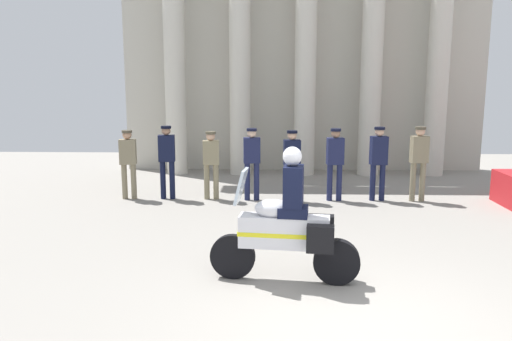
{
  "coord_description": "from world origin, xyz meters",
  "views": [
    {
      "loc": [
        -1.03,
        -5.41,
        2.75
      ],
      "look_at": [
        -1.32,
        3.65,
        1.14
      ],
      "focal_mm": 35.15,
      "sensor_mm": 36.0,
      "label": 1
    }
  ],
  "objects_px": {
    "officer_in_row_7": "(419,158)",
    "motorcycle_with_rider": "(289,226)",
    "officer_in_row_3": "(252,158)",
    "officer_in_row_6": "(378,158)",
    "officer_in_row_2": "(211,160)",
    "officer_in_row_4": "(292,160)",
    "officer_in_row_1": "(167,156)",
    "officer_in_row_5": "(335,158)",
    "officer_in_row_0": "(128,159)"
  },
  "relations": [
    {
      "from": "motorcycle_with_rider",
      "to": "officer_in_row_7",
      "type": "bearing_deg",
      "value": -116.22
    },
    {
      "from": "officer_in_row_2",
      "to": "motorcycle_with_rider",
      "type": "relative_size",
      "value": 0.77
    },
    {
      "from": "officer_in_row_2",
      "to": "officer_in_row_4",
      "type": "bearing_deg",
      "value": 168.9
    },
    {
      "from": "officer_in_row_2",
      "to": "officer_in_row_7",
      "type": "bearing_deg",
      "value": 172.37
    },
    {
      "from": "officer_in_row_2",
      "to": "officer_in_row_5",
      "type": "distance_m",
      "value": 2.89
    },
    {
      "from": "officer_in_row_2",
      "to": "officer_in_row_3",
      "type": "relative_size",
      "value": 0.95
    },
    {
      "from": "officer_in_row_1",
      "to": "officer_in_row_7",
      "type": "xyz_separation_m",
      "value": [
        5.86,
        -0.06,
        0.0
      ]
    },
    {
      "from": "officer_in_row_2",
      "to": "officer_in_row_5",
      "type": "relative_size",
      "value": 0.95
    },
    {
      "from": "officer_in_row_6",
      "to": "motorcycle_with_rider",
      "type": "distance_m",
      "value": 5.41
    },
    {
      "from": "officer_in_row_0",
      "to": "officer_in_row_7",
      "type": "relative_size",
      "value": 0.94
    },
    {
      "from": "officer_in_row_4",
      "to": "officer_in_row_0",
      "type": "bearing_deg",
      "value": -8.44
    },
    {
      "from": "officer_in_row_4",
      "to": "officer_in_row_3",
      "type": "bearing_deg",
      "value": -11.13
    },
    {
      "from": "officer_in_row_2",
      "to": "officer_in_row_6",
      "type": "distance_m",
      "value": 3.9
    },
    {
      "from": "officer_in_row_6",
      "to": "motorcycle_with_rider",
      "type": "xyz_separation_m",
      "value": [
        -2.22,
        -4.92,
        -0.22
      ]
    },
    {
      "from": "officer_in_row_0",
      "to": "officer_in_row_4",
      "type": "relative_size",
      "value": 0.99
    },
    {
      "from": "officer_in_row_7",
      "to": "motorcycle_with_rider",
      "type": "height_order",
      "value": "motorcycle_with_rider"
    },
    {
      "from": "officer_in_row_0",
      "to": "officer_in_row_1",
      "type": "height_order",
      "value": "officer_in_row_1"
    },
    {
      "from": "officer_in_row_4",
      "to": "officer_in_row_2",
      "type": "bearing_deg",
      "value": -11.1
    },
    {
      "from": "officer_in_row_2",
      "to": "officer_in_row_6",
      "type": "bearing_deg",
      "value": 172.79
    },
    {
      "from": "officer_in_row_2",
      "to": "officer_in_row_7",
      "type": "height_order",
      "value": "officer_in_row_7"
    },
    {
      "from": "officer_in_row_1",
      "to": "officer_in_row_3",
      "type": "height_order",
      "value": "officer_in_row_1"
    },
    {
      "from": "officer_in_row_6",
      "to": "officer_in_row_7",
      "type": "distance_m",
      "value": 0.92
    },
    {
      "from": "officer_in_row_2",
      "to": "officer_in_row_7",
      "type": "distance_m",
      "value": 4.82
    },
    {
      "from": "officer_in_row_7",
      "to": "officer_in_row_6",
      "type": "bearing_deg",
      "value": -9.41
    },
    {
      "from": "officer_in_row_2",
      "to": "motorcycle_with_rider",
      "type": "bearing_deg",
      "value": 101.81
    },
    {
      "from": "officer_in_row_6",
      "to": "officer_in_row_7",
      "type": "height_order",
      "value": "officer_in_row_7"
    },
    {
      "from": "officer_in_row_4",
      "to": "officer_in_row_7",
      "type": "xyz_separation_m",
      "value": [
        2.93,
        0.08,
        0.06
      ]
    },
    {
      "from": "officer_in_row_4",
      "to": "officer_in_row_7",
      "type": "relative_size",
      "value": 0.95
    },
    {
      "from": "officer_in_row_3",
      "to": "officer_in_row_6",
      "type": "bearing_deg",
      "value": 174.06
    },
    {
      "from": "officer_in_row_3",
      "to": "motorcycle_with_rider",
      "type": "height_order",
      "value": "motorcycle_with_rider"
    },
    {
      "from": "officer_in_row_0",
      "to": "officer_in_row_5",
      "type": "xyz_separation_m",
      "value": [
        4.85,
        -0.02,
        0.03
      ]
    },
    {
      "from": "officer_in_row_1",
      "to": "officer_in_row_7",
      "type": "relative_size",
      "value": 1.0
    },
    {
      "from": "officer_in_row_3",
      "to": "officer_in_row_4",
      "type": "distance_m",
      "value": 0.93
    },
    {
      "from": "officer_in_row_2",
      "to": "officer_in_row_4",
      "type": "xyz_separation_m",
      "value": [
        1.89,
        -0.14,
        0.02
      ]
    },
    {
      "from": "officer_in_row_3",
      "to": "motorcycle_with_rider",
      "type": "bearing_deg",
      "value": 91.39
    },
    {
      "from": "officer_in_row_0",
      "to": "officer_in_row_3",
      "type": "xyz_separation_m",
      "value": [
        2.92,
        -0.03,
        0.03
      ]
    },
    {
      "from": "officer_in_row_6",
      "to": "motorcycle_with_rider",
      "type": "height_order",
      "value": "motorcycle_with_rider"
    },
    {
      "from": "officer_in_row_4",
      "to": "officer_in_row_5",
      "type": "relative_size",
      "value": 0.98
    },
    {
      "from": "officer_in_row_5",
      "to": "officer_in_row_1",
      "type": "bearing_deg",
      "value": -7.73
    },
    {
      "from": "officer_in_row_2",
      "to": "officer_in_row_5",
      "type": "height_order",
      "value": "officer_in_row_5"
    },
    {
      "from": "officer_in_row_3",
      "to": "officer_in_row_5",
      "type": "xyz_separation_m",
      "value": [
        1.93,
        0.01,
        -0.0
      ]
    },
    {
      "from": "officer_in_row_1",
      "to": "officer_in_row_6",
      "type": "bearing_deg",
      "value": 172.86
    },
    {
      "from": "officer_in_row_0",
      "to": "officer_in_row_4",
      "type": "bearing_deg",
      "value": 171.56
    },
    {
      "from": "officer_in_row_0",
      "to": "officer_in_row_6",
      "type": "distance_m",
      "value": 5.86
    },
    {
      "from": "officer_in_row_0",
      "to": "officer_in_row_7",
      "type": "height_order",
      "value": "officer_in_row_7"
    },
    {
      "from": "officer_in_row_5",
      "to": "motorcycle_with_rider",
      "type": "height_order",
      "value": "motorcycle_with_rider"
    },
    {
      "from": "officer_in_row_7",
      "to": "motorcycle_with_rider",
      "type": "bearing_deg",
      "value": 50.3
    },
    {
      "from": "officer_in_row_0",
      "to": "officer_in_row_2",
      "type": "relative_size",
      "value": 1.02
    },
    {
      "from": "officer_in_row_6",
      "to": "officer_in_row_0",
      "type": "bearing_deg",
      "value": -6.76
    },
    {
      "from": "officer_in_row_0",
      "to": "officer_in_row_2",
      "type": "distance_m",
      "value": 1.96
    }
  ]
}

